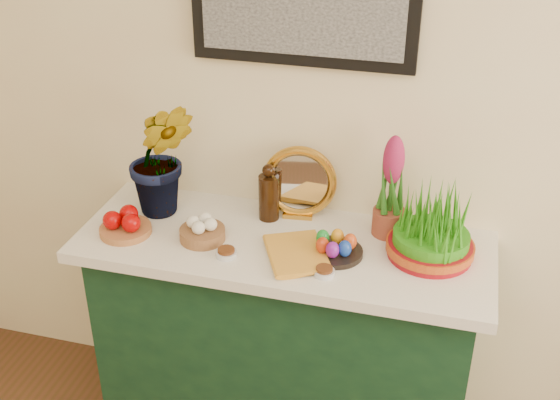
% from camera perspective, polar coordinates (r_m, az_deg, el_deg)
% --- Properties ---
extents(sideboard, '(1.30, 0.45, 0.85)m').
position_cam_1_polar(sideboard, '(2.65, 0.29, -11.77)').
color(sideboard, '#153A1F').
rests_on(sideboard, ground).
extents(tablecloth, '(1.40, 0.55, 0.04)m').
position_cam_1_polar(tablecloth, '(2.38, 0.32, -3.64)').
color(tablecloth, silver).
rests_on(tablecloth, sideboard).
extents(hyacinth_green, '(0.34, 0.31, 0.57)m').
position_cam_1_polar(hyacinth_green, '(2.44, -9.73, 4.83)').
color(hyacinth_green, '#28671B').
rests_on(hyacinth_green, tablecloth).
extents(apple_bowl, '(0.19, 0.19, 0.09)m').
position_cam_1_polar(apple_bowl, '(2.45, -12.50, -1.89)').
color(apple_bowl, '#A76537').
rests_on(apple_bowl, tablecloth).
extents(garlic_basket, '(0.20, 0.20, 0.09)m').
position_cam_1_polar(garlic_basket, '(2.37, -6.34, -2.46)').
color(garlic_basket, '#90603A').
rests_on(garlic_basket, tablecloth).
extents(vinegar_cruet, '(0.07, 0.07, 0.21)m').
position_cam_1_polar(vinegar_cruet, '(2.45, -0.92, 0.43)').
color(vinegar_cruet, black).
rests_on(vinegar_cruet, tablecloth).
extents(mirror, '(0.27, 0.09, 0.27)m').
position_cam_1_polar(mirror, '(2.46, 1.58, 1.40)').
color(mirror, gold).
rests_on(mirror, tablecloth).
extents(book, '(0.25, 0.29, 0.03)m').
position_cam_1_polar(book, '(2.26, -0.92, -4.57)').
color(book, gold).
rests_on(book, tablecloth).
extents(spice_dish_left, '(0.07, 0.07, 0.03)m').
position_cam_1_polar(spice_dish_left, '(2.29, -4.39, -4.31)').
color(spice_dish_left, silver).
rests_on(spice_dish_left, tablecloth).
extents(spice_dish_right, '(0.07, 0.07, 0.03)m').
position_cam_1_polar(spice_dish_right, '(2.20, 3.62, -5.82)').
color(spice_dish_right, silver).
rests_on(spice_dish_right, tablecloth).
extents(egg_plate, '(0.22, 0.22, 0.08)m').
position_cam_1_polar(egg_plate, '(2.29, 4.49, -3.87)').
color(egg_plate, black).
rests_on(egg_plate, tablecloth).
extents(hyacinth_pink, '(0.11, 0.11, 0.36)m').
position_cam_1_polar(hyacinth_pink, '(2.36, 9.02, 0.71)').
color(hyacinth_pink, brown).
rests_on(hyacinth_pink, tablecloth).
extents(wheatgrass_sabzeh, '(0.28, 0.28, 0.23)m').
position_cam_1_polar(wheatgrass_sabzeh, '(2.29, 12.26, -2.31)').
color(wheatgrass_sabzeh, maroon).
rests_on(wheatgrass_sabzeh, tablecloth).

